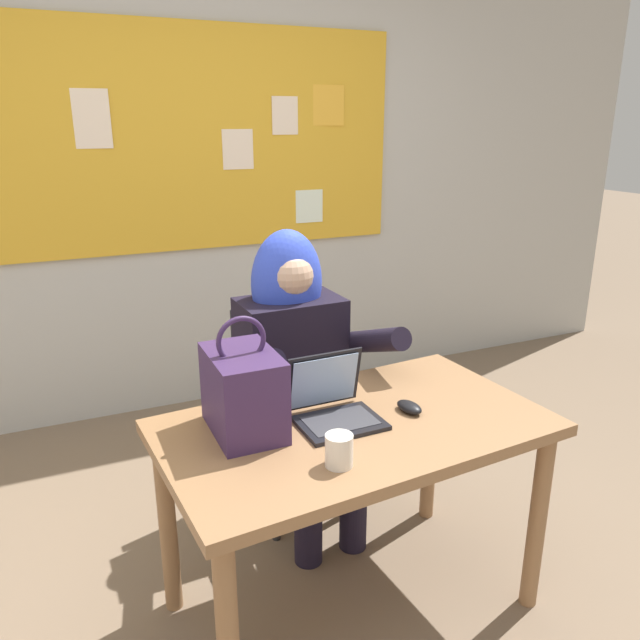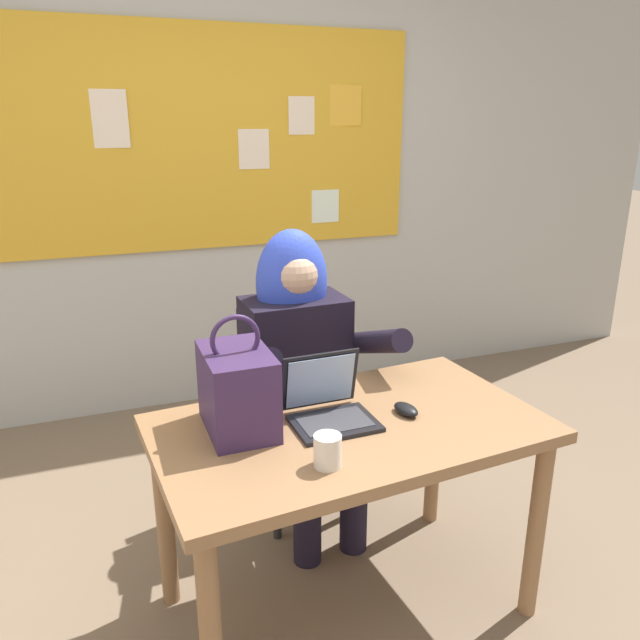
{
  "view_description": "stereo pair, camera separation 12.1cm",
  "coord_description": "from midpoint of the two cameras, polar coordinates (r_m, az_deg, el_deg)",
  "views": [
    {
      "loc": [
        -0.78,
        -1.57,
        1.66
      ],
      "look_at": [
        0.07,
        0.33,
        0.98
      ],
      "focal_mm": 34.63,
      "sensor_mm": 36.0,
      "label": 1
    },
    {
      "loc": [
        -0.67,
        -1.62,
        1.66
      ],
      "look_at": [
        0.07,
        0.33,
        0.98
      ],
      "focal_mm": 34.63,
      "sensor_mm": 36.0,
      "label": 2
    }
  ],
  "objects": [
    {
      "name": "ground_plane",
      "position": [
        2.41,
        0.32,
        -25.32
      ],
      "size": [
        24.0,
        24.0,
        0.0
      ],
      "primitive_type": "plane",
      "color": "#75604C"
    },
    {
      "name": "chair_at_desk",
      "position": [
        2.72,
        -4.53,
        -7.19
      ],
      "size": [
        0.45,
        0.45,
        0.89
      ],
      "rotation": [
        0.0,
        0.0,
        -1.49
      ],
      "color": "black",
      "rests_on": "ground"
    },
    {
      "name": "computer_mouse",
      "position": [
        2.09,
        6.6,
        -8.01
      ],
      "size": [
        0.08,
        0.11,
        0.03
      ],
      "primitive_type": "ellipsoid",
      "rotation": [
        0.0,
        0.0,
        0.17
      ],
      "color": "black",
      "rests_on": "desk_main"
    },
    {
      "name": "laptop",
      "position": [
        2.02,
        -0.52,
        -7.96
      ],
      "size": [
        0.27,
        0.25,
        0.21
      ],
      "rotation": [
        0.0,
        0.0,
        0.02
      ],
      "color": "black",
      "rests_on": "desk_main"
    },
    {
      "name": "person_costumed",
      "position": [
        2.52,
        -3.48,
        -3.54
      ],
      "size": [
        0.6,
        0.62,
        1.24
      ],
      "rotation": [
        0.0,
        0.0,
        -1.54
      ],
      "color": "black",
      "rests_on": "ground"
    },
    {
      "name": "coffee_mug",
      "position": [
        1.77,
        -0.23,
        -11.98
      ],
      "size": [
        0.08,
        0.08,
        0.09
      ],
      "primitive_type": "cylinder",
      "color": "silver",
      "rests_on": "desk_main"
    },
    {
      "name": "wall_back_bulletin",
      "position": [
        3.63,
        -12.99,
        15.15
      ],
      "size": [
        6.33,
        2.13,
        2.99
      ],
      "color": "#B2B2AD",
      "rests_on": "ground"
    },
    {
      "name": "handbag",
      "position": [
        1.93,
        -8.89,
        -6.54
      ],
      "size": [
        0.2,
        0.3,
        0.38
      ],
      "rotation": [
        0.0,
        0.0,
        0.08
      ],
      "color": "#38234C",
      "rests_on": "desk_main"
    },
    {
      "name": "desk_main",
      "position": [
        2.07,
        1.51,
        -11.89
      ],
      "size": [
        1.29,
        0.8,
        0.73
      ],
      "rotation": [
        0.0,
        0.0,
        0.08
      ],
      "color": "#8E6642",
      "rests_on": "ground"
    }
  ]
}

